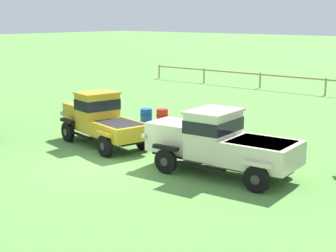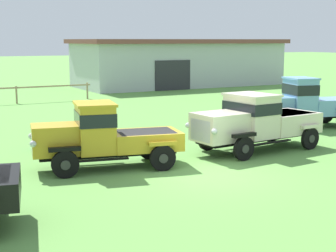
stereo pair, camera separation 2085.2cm
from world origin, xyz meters
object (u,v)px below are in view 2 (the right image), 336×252
(oil_drum_beside_row, at_px, (66,135))
(oil_drum_near_fence, at_px, (39,139))
(vintage_truck_far_side, at_px, (305,103))
(farm_shed, at_px, (179,62))
(vintage_truck_second_in_line, at_px, (103,136))
(vintage_truck_midrow_center, at_px, (256,121))

(oil_drum_beside_row, xyz_separation_m, oil_drum_near_fence, (-1.02, 0.03, -0.05))
(vintage_truck_far_side, relative_size, oil_drum_beside_row, 5.17)
(oil_drum_near_fence, bearing_deg, oil_drum_beside_row, -1.47)
(farm_shed, height_order, oil_drum_near_fence, farm_shed)
(farm_shed, distance_m, oil_drum_near_fence, 27.86)
(farm_shed, height_order, vintage_truck_second_in_line, farm_shed)
(farm_shed, xyz_separation_m, vintage_truck_second_in_line, (-17.13, -24.85, -1.01))
(vintage_truck_midrow_center, bearing_deg, oil_drum_beside_row, 145.91)
(farm_shed, bearing_deg, vintage_truck_second_in_line, -124.58)
(vintage_truck_second_in_line, xyz_separation_m, oil_drum_near_fence, (-1.02, 3.77, -0.63))
(vintage_truck_second_in_line, distance_m, vintage_truck_far_side, 11.41)
(vintage_truck_midrow_center, bearing_deg, farm_shed, 65.74)
(vintage_truck_midrow_center, distance_m, vintage_truck_far_side, 6.02)
(vintage_truck_second_in_line, distance_m, vintage_truck_midrow_center, 5.84)
(vintage_truck_midrow_center, bearing_deg, vintage_truck_second_in_line, 177.99)
(farm_shed, distance_m, oil_drum_beside_row, 27.22)
(oil_drum_beside_row, bearing_deg, vintage_truck_midrow_center, -34.09)
(vintage_truck_second_in_line, height_order, oil_drum_near_fence, vintage_truck_second_in_line)
(farm_shed, xyz_separation_m, vintage_truck_midrow_center, (-11.29, -25.05, -0.97))
(vintage_truck_second_in_line, height_order, vintage_truck_midrow_center, vintage_truck_midrow_center)
(farm_shed, relative_size, oil_drum_near_fence, 22.53)
(vintage_truck_midrow_center, height_order, oil_drum_beside_row, vintage_truck_midrow_center)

